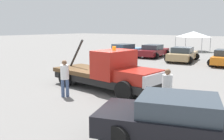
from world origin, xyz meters
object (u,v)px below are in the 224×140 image
object	(u,v)px
person_at_hood	(65,76)
parked_car_maroon	(153,51)
tow_truck	(110,73)
person_near_truck	(167,88)
parked_car_skyblue	(124,50)
canopy_tent_white	(194,34)
parked_car_tan	(183,54)
foreground_car	(185,121)

from	to	relation	value
person_at_hood	parked_car_maroon	distance (m)	16.71
tow_truck	person_near_truck	bearing A→B (deg)	-15.70
parked_car_skyblue	canopy_tent_white	xyz separation A→B (m)	(3.95, 10.08, 1.58)
parked_car_skyblue	parked_car_tan	world-z (taller)	same
person_at_hood	parked_car_skyblue	bearing A→B (deg)	163.21
foreground_car	person_at_hood	bearing A→B (deg)	149.67
tow_truck	person_at_hood	distance (m)	2.41
parked_car_tan	canopy_tent_white	distance (m)	10.66
person_near_truck	parked_car_tan	xyz separation A→B (m)	(-5.17, 13.98, -0.32)
foreground_car	parked_car_skyblue	xyz separation A→B (m)	(-13.42, 16.07, -0.00)
parked_car_maroon	canopy_tent_white	distance (m)	9.09
person_at_hood	parked_car_skyblue	world-z (taller)	person_at_hood
person_near_truck	person_at_hood	distance (m)	4.74
tow_truck	foreground_car	bearing A→B (deg)	-28.30
person_at_hood	parked_car_tan	size ratio (longest dim) A/B	0.35
parked_car_skyblue	person_at_hood	bearing A→B (deg)	-149.55
tow_truck	parked_car_skyblue	bearing A→B (deg)	126.41
tow_truck	parked_car_skyblue	xyz separation A→B (m)	(-8.08, 12.70, -0.25)
person_near_truck	parked_car_maroon	distance (m)	17.69
foreground_car	person_near_truck	bearing A→B (deg)	107.12
parked_car_skyblue	canopy_tent_white	bearing A→B (deg)	-16.78
person_at_hood	canopy_tent_white	bearing A→B (deg)	144.87
parked_car_maroon	person_near_truck	bearing A→B (deg)	-155.79
parked_car_maroon	person_at_hood	bearing A→B (deg)	-171.29
tow_truck	parked_car_skyblue	world-z (taller)	tow_truck
tow_truck	person_near_truck	size ratio (longest dim) A/B	3.77
foreground_car	person_at_hood	xyz separation A→B (m)	(-6.18, 1.12, 0.34)
foreground_car	parked_car_tan	size ratio (longest dim) A/B	1.11
foreground_car	canopy_tent_white	world-z (taller)	canopy_tent_white
canopy_tent_white	parked_car_skyblue	bearing A→B (deg)	-111.39
foreground_car	person_near_truck	distance (m)	2.54
person_at_hood	foreground_car	bearing A→B (deg)	37.13
person_near_truck	parked_car_tan	size ratio (longest dim) A/B	0.35
tow_truck	foreground_car	distance (m)	6.33
person_at_hood	canopy_tent_white	size ratio (longest dim) A/B	0.49
foreground_car	person_near_truck	xyz separation A→B (m)	(-1.53, 2.01, 0.32)
parked_car_tan	canopy_tent_white	xyz separation A→B (m)	(-2.78, 10.16, 1.58)
tow_truck	parked_car_maroon	distance (m)	14.81
foreground_car	parked_car_maroon	xyz separation A→B (m)	(-10.49, 17.26, -0.00)
person_near_truck	parked_car_skyblue	size ratio (longest dim) A/B	0.34
parked_car_skyblue	parked_car_maroon	distance (m)	3.16
parked_car_skyblue	parked_car_maroon	xyz separation A→B (m)	(2.93, 1.18, -0.00)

